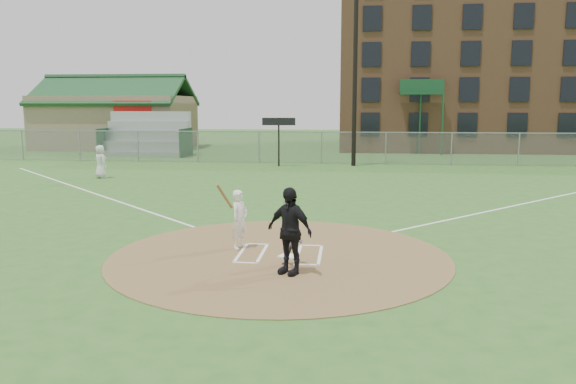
# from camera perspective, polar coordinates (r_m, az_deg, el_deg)

# --- Properties ---
(ground) EXTENTS (140.00, 140.00, 0.00)m
(ground) POSITION_cam_1_polar(r_m,az_deg,el_deg) (14.00, -0.87, -6.53)
(ground) COLOR #2D5E20
(ground) RESTS_ON ground
(dirt_circle) EXTENTS (8.40, 8.40, 0.02)m
(dirt_circle) POSITION_cam_1_polar(r_m,az_deg,el_deg) (14.00, -0.87, -6.49)
(dirt_circle) COLOR olive
(dirt_circle) RESTS_ON ground
(home_plate) EXTENTS (0.52, 0.52, 0.03)m
(home_plate) POSITION_cam_1_polar(r_m,az_deg,el_deg) (13.90, -0.00, -6.50)
(home_plate) COLOR white
(home_plate) RESTS_ON dirt_circle
(foul_line_first) EXTENTS (17.04, 17.04, 0.01)m
(foul_line_first) POSITION_cam_1_polar(r_m,az_deg,el_deg) (23.87, 23.96, -0.84)
(foul_line_first) COLOR white
(foul_line_first) RESTS_ON ground
(foul_line_third) EXTENTS (17.04, 17.04, 0.01)m
(foul_line_third) POSITION_cam_1_polar(r_m,az_deg,el_deg) (25.07, -19.11, -0.12)
(foul_line_third) COLOR white
(foul_line_third) RESTS_ON ground
(catcher) EXTENTS (0.59, 0.51, 1.07)m
(catcher) POSITION_cam_1_polar(r_m,az_deg,el_deg) (13.03, 0.43, -5.19)
(catcher) COLOR slate
(catcher) RESTS_ON dirt_circle
(umpire) EXTENTS (1.22, 0.97, 1.94)m
(umpire) POSITION_cam_1_polar(r_m,az_deg,el_deg) (12.31, 0.14, -3.95)
(umpire) COLOR black
(umpire) RESTS_ON dirt_circle
(ondeck_player) EXTENTS (0.97, 0.93, 1.68)m
(ondeck_player) POSITION_cam_1_polar(r_m,az_deg,el_deg) (30.07, -18.51, 2.94)
(ondeck_player) COLOR silver
(ondeck_player) RESTS_ON ground
(batters_boxes) EXTENTS (2.08, 1.88, 0.01)m
(batters_boxes) POSITION_cam_1_polar(r_m,az_deg,el_deg) (14.14, -0.80, -6.27)
(batters_boxes) COLOR white
(batters_boxes) RESTS_ON dirt_circle
(batter_at_plate) EXTENTS (0.76, 1.01, 1.78)m
(batter_at_plate) POSITION_cam_1_polar(r_m,az_deg,el_deg) (14.55, -4.95, -2.75)
(batter_at_plate) COLOR white
(batter_at_plate) RESTS_ON dirt_circle
(outfield_fence) EXTENTS (56.08, 0.08, 2.03)m
(outfield_fence) POSITION_cam_1_polar(r_m,az_deg,el_deg) (35.54, 3.43, 4.52)
(outfield_fence) COLOR slate
(outfield_fence) RESTS_ON ground
(bleachers) EXTENTS (6.08, 3.20, 3.20)m
(bleachers) POSITION_cam_1_polar(r_m,az_deg,el_deg) (42.27, -14.26, 5.74)
(bleachers) COLOR #B7BABF
(bleachers) RESTS_ON ground
(clubhouse) EXTENTS (12.20, 8.71, 6.23)m
(clubhouse) POSITION_cam_1_polar(r_m,az_deg,el_deg) (50.39, -16.98, 7.01)
(clubhouse) COLOR gray
(clubhouse) RESTS_ON ground
(brick_warehouse) EXTENTS (30.00, 17.17, 15.00)m
(brick_warehouse) POSITION_cam_1_polar(r_m,az_deg,el_deg) (53.46, 22.18, 12.32)
(brick_warehouse) COLOR brown
(brick_warehouse) RESTS_ON ground
(light_pole) EXTENTS (1.20, 0.30, 12.22)m
(light_pole) POSITION_cam_1_polar(r_m,az_deg,el_deg) (34.52, 6.85, 13.64)
(light_pole) COLOR black
(light_pole) RESTS_ON ground
(scoreboard_sign) EXTENTS (2.00, 0.10, 2.93)m
(scoreboard_sign) POSITION_cam_1_polar(r_m,az_deg,el_deg) (33.88, -0.95, 6.64)
(scoreboard_sign) COLOR black
(scoreboard_sign) RESTS_ON ground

